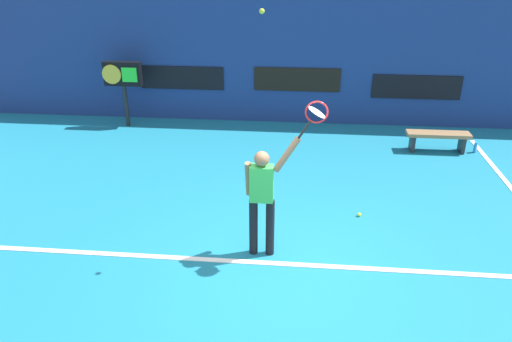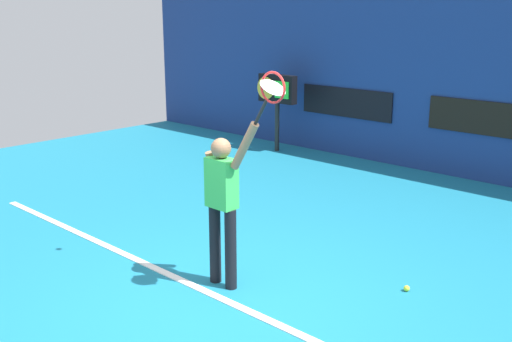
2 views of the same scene
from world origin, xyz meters
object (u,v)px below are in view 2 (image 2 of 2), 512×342
at_px(tennis_racket, 271,90).
at_px(scoreboard_clock, 277,92).
at_px(tennis_player, 223,199).
at_px(spare_ball, 407,288).

xyz_separation_m(tennis_racket, scoreboard_clock, (-4.67, 5.44, -0.97)).
height_order(tennis_player, scoreboard_clock, tennis_player).
bearing_deg(scoreboard_clock, tennis_racket, -49.33).
relative_size(tennis_player, tennis_racket, 3.19).
relative_size(tennis_racket, scoreboard_clock, 0.36).
xyz_separation_m(scoreboard_clock, spare_ball, (5.56, -4.17, -1.26)).
height_order(tennis_racket, spare_ball, tennis_racket).
bearing_deg(tennis_racket, tennis_player, 179.65).
bearing_deg(spare_ball, scoreboard_clock, 143.13).
bearing_deg(tennis_player, spare_ball, 38.32).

